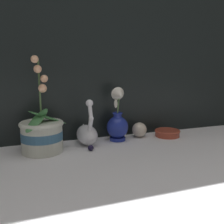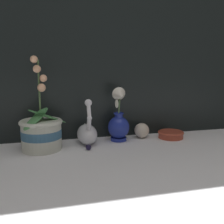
{
  "view_description": "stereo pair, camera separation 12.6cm",
  "coord_description": "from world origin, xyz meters",
  "px_view_note": "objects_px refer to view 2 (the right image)",
  "views": [
    {
      "loc": [
        -0.43,
        -1.04,
        0.38
      ],
      "look_at": [
        -0.0,
        0.12,
        0.16
      ],
      "focal_mm": 42.0,
      "sensor_mm": 36.0,
      "label": 1
    },
    {
      "loc": [
        -0.31,
        -1.08,
        0.38
      ],
      "look_at": [
        -0.0,
        0.12,
        0.16
      ],
      "focal_mm": 42.0,
      "sensor_mm": 36.0,
      "label": 2
    }
  ],
  "objects_px": {
    "swan_figurine": "(87,132)",
    "blue_vase": "(119,123)",
    "glass_sphere": "(142,130)",
    "orchid_potted_plant": "(41,131)",
    "amber_dish": "(171,134)"
  },
  "relations": [
    {
      "from": "orchid_potted_plant",
      "to": "amber_dish",
      "type": "relative_size",
      "value": 3.09
    },
    {
      "from": "blue_vase",
      "to": "amber_dish",
      "type": "height_order",
      "value": "blue_vase"
    },
    {
      "from": "swan_figurine",
      "to": "blue_vase",
      "type": "bearing_deg",
      "value": 3.39
    },
    {
      "from": "blue_vase",
      "to": "orchid_potted_plant",
      "type": "bearing_deg",
      "value": -172.42
    },
    {
      "from": "swan_figurine",
      "to": "amber_dish",
      "type": "bearing_deg",
      "value": -1.25
    },
    {
      "from": "blue_vase",
      "to": "swan_figurine",
      "type": "bearing_deg",
      "value": -176.61
    },
    {
      "from": "glass_sphere",
      "to": "orchid_potted_plant",
      "type": "bearing_deg",
      "value": -171.91
    },
    {
      "from": "blue_vase",
      "to": "glass_sphere",
      "type": "relative_size",
      "value": 3.46
    },
    {
      "from": "amber_dish",
      "to": "swan_figurine",
      "type": "bearing_deg",
      "value": 178.75
    },
    {
      "from": "swan_figurine",
      "to": "blue_vase",
      "type": "distance_m",
      "value": 0.17
    },
    {
      "from": "blue_vase",
      "to": "glass_sphere",
      "type": "xyz_separation_m",
      "value": [
        0.13,
        0.02,
        -0.05
      ]
    },
    {
      "from": "amber_dish",
      "to": "glass_sphere",
      "type": "bearing_deg",
      "value": 164.25
    },
    {
      "from": "orchid_potted_plant",
      "to": "amber_dish",
      "type": "xyz_separation_m",
      "value": [
        0.66,
        0.03,
        -0.07
      ]
    },
    {
      "from": "glass_sphere",
      "to": "swan_figurine",
      "type": "bearing_deg",
      "value": -173.84
    },
    {
      "from": "orchid_potted_plant",
      "to": "glass_sphere",
      "type": "relative_size",
      "value": 5.32
    }
  ]
}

